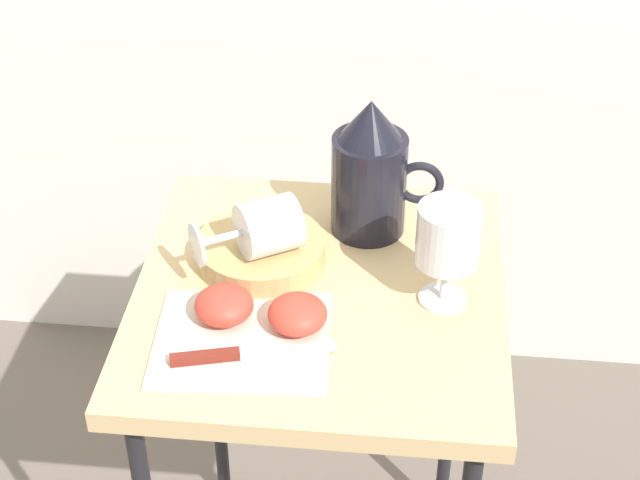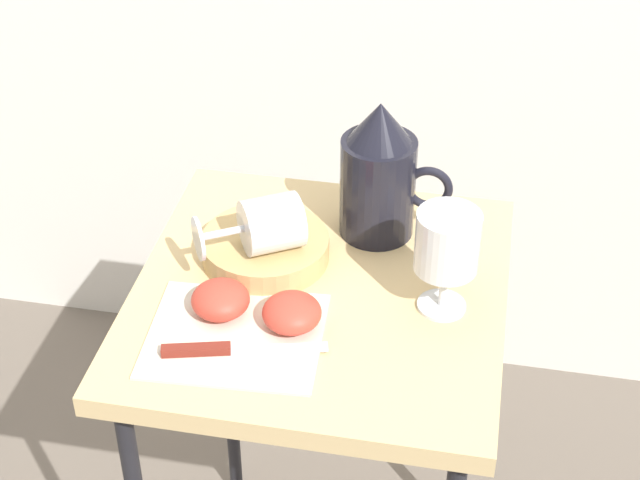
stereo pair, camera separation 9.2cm
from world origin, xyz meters
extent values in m
cube|color=tan|center=(0.00, 0.00, 0.70)|extent=(0.49, 0.51, 0.03)
cylinder|color=black|center=(-0.21, 0.22, 0.34)|extent=(0.02, 0.02, 0.69)
cylinder|color=black|center=(0.21, 0.22, 0.34)|extent=(0.02, 0.02, 0.69)
cube|color=beige|center=(-0.09, -0.12, 0.72)|extent=(0.23, 0.20, 0.00)
cylinder|color=tan|center=(-0.09, 0.05, 0.73)|extent=(0.18, 0.18, 0.03)
cylinder|color=black|center=(0.05, 0.15, 0.79)|extent=(0.11, 0.11, 0.15)
cylinder|color=orange|center=(0.05, 0.15, 0.76)|extent=(0.10, 0.10, 0.08)
cone|color=black|center=(0.05, 0.15, 0.89)|extent=(0.09, 0.09, 0.06)
torus|color=black|center=(0.13, 0.15, 0.80)|extent=(0.07, 0.01, 0.07)
cylinder|color=silver|center=(0.16, -0.01, 0.72)|extent=(0.06, 0.06, 0.00)
cylinder|color=silver|center=(0.16, -0.01, 0.75)|extent=(0.01, 0.01, 0.06)
cylinder|color=silver|center=(0.16, -0.01, 0.82)|extent=(0.08, 0.08, 0.08)
cylinder|color=orange|center=(0.16, -0.01, 0.80)|extent=(0.07, 0.07, 0.04)
cylinder|color=silver|center=(-0.07, 0.03, 0.79)|extent=(0.10, 0.10, 0.08)
cylinder|color=silver|center=(-0.13, 0.00, 0.79)|extent=(0.06, 0.04, 0.01)
cylinder|color=silver|center=(-0.16, -0.02, 0.79)|extent=(0.03, 0.05, 0.06)
ellipsoid|color=#CC3D2D|center=(-0.12, -0.08, 0.74)|extent=(0.08, 0.08, 0.04)
ellipsoid|color=#CC3D2D|center=(-0.02, -0.08, 0.74)|extent=(0.08, 0.08, 0.04)
cube|color=silver|center=(-0.03, -0.13, 0.72)|extent=(0.12, 0.05, 0.00)
cube|color=maroon|center=(-0.12, -0.16, 0.73)|extent=(0.09, 0.03, 0.01)
camera|label=1|loc=(0.11, -1.04, 1.57)|focal=56.46mm
camera|label=2|loc=(0.20, -1.02, 1.57)|focal=56.46mm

